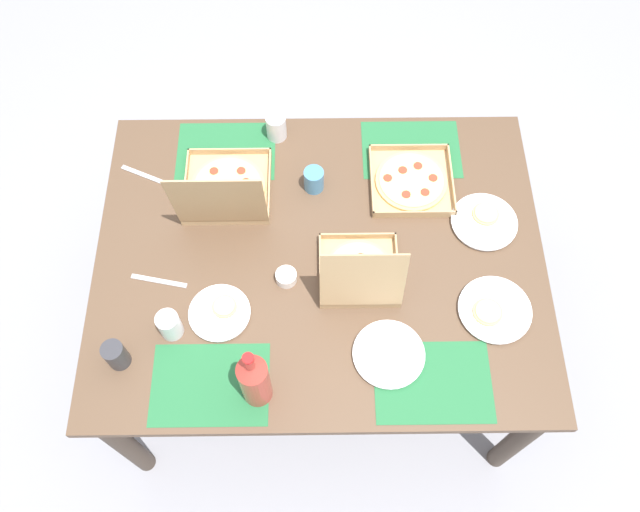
% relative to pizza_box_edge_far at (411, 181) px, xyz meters
% --- Properties ---
extents(ground_plane, '(6.00, 6.00, 0.00)m').
position_rel_pizza_box_edge_far_xyz_m(ground_plane, '(0.33, 0.29, -0.76)').
color(ground_plane, gray).
extents(dining_table, '(1.51, 1.18, 0.75)m').
position_rel_pizza_box_edge_far_xyz_m(dining_table, '(0.33, 0.29, -0.10)').
color(dining_table, '#3F3328').
rests_on(dining_table, ground_plane).
extents(placemat_near_left, '(0.36, 0.26, 0.00)m').
position_rel_pizza_box_edge_far_xyz_m(placemat_near_left, '(-0.01, -0.15, -0.01)').
color(placemat_near_left, '#236638').
rests_on(placemat_near_left, dining_table).
extents(placemat_near_right, '(0.36, 0.26, 0.00)m').
position_rel_pizza_box_edge_far_xyz_m(placemat_near_right, '(0.67, -0.15, -0.01)').
color(placemat_near_right, '#236638').
rests_on(placemat_near_right, dining_table).
extents(placemat_far_left, '(0.36, 0.26, 0.00)m').
position_rel_pizza_box_edge_far_xyz_m(placemat_far_left, '(-0.01, 0.73, -0.01)').
color(placemat_far_left, '#236638').
rests_on(placemat_far_left, dining_table).
extents(placemat_far_right, '(0.36, 0.26, 0.00)m').
position_rel_pizza_box_edge_far_xyz_m(placemat_far_right, '(0.67, 0.73, -0.01)').
color(placemat_far_right, '#236638').
rests_on(placemat_far_right, dining_table).
extents(pizza_box_edge_far, '(0.29, 0.29, 0.04)m').
position_rel_pizza_box_edge_far_xyz_m(pizza_box_edge_far, '(0.00, 0.00, 0.00)').
color(pizza_box_edge_far, tan).
rests_on(pizza_box_edge_far, dining_table).
extents(pizza_box_corner_left, '(0.26, 0.26, 0.29)m').
position_rel_pizza_box_edge_far_xyz_m(pizza_box_corner_left, '(0.20, 0.38, 0.03)').
color(pizza_box_corner_left, tan).
rests_on(pizza_box_corner_left, dining_table).
extents(pizza_box_corner_right, '(0.30, 0.35, 0.34)m').
position_rel_pizza_box_edge_far_xyz_m(pizza_box_corner_right, '(0.65, 0.06, 0.04)').
color(pizza_box_corner_right, tan).
rests_on(pizza_box_corner_right, dining_table).
extents(plate_far_right, '(0.24, 0.24, 0.03)m').
position_rel_pizza_box_edge_far_xyz_m(plate_far_right, '(-0.23, 0.50, -0.00)').
color(plate_far_right, white).
rests_on(plate_far_right, dining_table).
extents(plate_near_right, '(0.23, 0.23, 0.03)m').
position_rel_pizza_box_edge_far_xyz_m(plate_near_right, '(-0.24, 0.17, -0.00)').
color(plate_near_right, white).
rests_on(plate_near_right, dining_table).
extents(plate_near_left, '(0.20, 0.20, 0.03)m').
position_rel_pizza_box_edge_far_xyz_m(plate_near_left, '(0.65, 0.50, -0.00)').
color(plate_near_left, white).
rests_on(plate_near_left, dining_table).
extents(plate_far_left, '(0.23, 0.23, 0.02)m').
position_rel_pizza_box_edge_far_xyz_m(plate_far_left, '(0.12, 0.64, -0.00)').
color(plate_far_left, white).
rests_on(plate_far_left, dining_table).
extents(soda_bottle, '(0.09, 0.09, 0.32)m').
position_rel_pizza_box_edge_far_xyz_m(soda_bottle, '(0.52, 0.76, 0.12)').
color(soda_bottle, '#B2382D').
rests_on(soda_bottle, dining_table).
extents(cup_spare, '(0.07, 0.07, 0.10)m').
position_rel_pizza_box_edge_far_xyz_m(cup_spare, '(0.80, 0.56, 0.04)').
color(cup_spare, silver).
rests_on(cup_spare, dining_table).
extents(cup_dark, '(0.07, 0.07, 0.10)m').
position_rel_pizza_box_edge_far_xyz_m(cup_dark, '(0.48, -0.22, 0.04)').
color(cup_dark, silver).
rests_on(cup_dark, dining_table).
extents(cup_clear_left, '(0.07, 0.07, 0.11)m').
position_rel_pizza_box_edge_far_xyz_m(cup_clear_left, '(0.95, 0.65, 0.04)').
color(cup_clear_left, '#333338').
rests_on(cup_clear_left, dining_table).
extents(cup_clear_right, '(0.07, 0.07, 0.09)m').
position_rel_pizza_box_edge_far_xyz_m(cup_clear_right, '(0.35, 0.01, 0.03)').
color(cup_clear_right, teal).
rests_on(cup_clear_right, dining_table).
extents(condiment_bowl, '(0.07, 0.07, 0.04)m').
position_rel_pizza_box_edge_far_xyz_m(condiment_bowl, '(0.44, 0.38, 0.01)').
color(condiment_bowl, white).
rests_on(condiment_bowl, dining_table).
extents(fork_by_near_right, '(0.19, 0.05, 0.00)m').
position_rel_pizza_box_edge_far_xyz_m(fork_by_near_right, '(0.86, 0.38, -0.01)').
color(fork_by_near_right, '#B7B7BC').
rests_on(fork_by_near_right, dining_table).
extents(fork_by_far_left, '(0.18, 0.09, 0.00)m').
position_rel_pizza_box_edge_far_xyz_m(fork_by_far_left, '(0.95, -0.04, -0.01)').
color(fork_by_far_left, '#B7B7BC').
rests_on(fork_by_far_left, dining_table).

